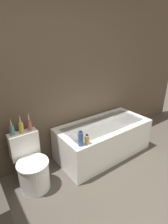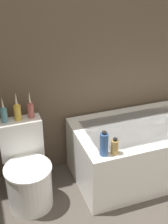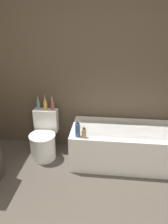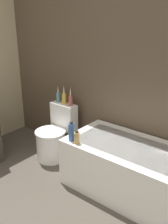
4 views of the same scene
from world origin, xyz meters
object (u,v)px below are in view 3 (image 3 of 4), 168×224
object	(u,v)px
vase_gold	(38,104)
vase_silver	(45,104)
toilet	(44,139)
vase_bronze	(52,105)
bathtub	(124,145)
shampoo_bottle_short	(84,133)
shampoo_bottle_tall	(78,130)

from	to	relation	value
vase_gold	vase_silver	bearing A→B (deg)	-2.54
vase_gold	vase_silver	distance (m)	0.11
vase_gold	toilet	bearing A→B (deg)	-62.54
vase_silver	vase_bronze	distance (m)	0.11
bathtub	shampoo_bottle_short	bearing A→B (deg)	-152.44
bathtub	vase_bronze	distance (m)	1.26
vase_silver	shampoo_bottle_short	bearing A→B (deg)	-38.15
vase_bronze	shampoo_bottle_short	world-z (taller)	vase_bronze
vase_gold	shampoo_bottle_short	size ratio (longest dim) A/B	1.61
vase_gold	shampoo_bottle_tall	bearing A→B (deg)	-36.62
vase_bronze	vase_silver	bearing A→B (deg)	-178.60
bathtub	shampoo_bottle_short	distance (m)	0.73
vase_silver	shampoo_bottle_tall	bearing A→B (deg)	-41.31
toilet	shampoo_bottle_tall	distance (m)	0.75
toilet	vase_silver	distance (m)	0.55
vase_gold	vase_silver	xyz separation A→B (m)	(0.11, -0.00, 0.01)
vase_bronze	shampoo_bottle_short	bearing A→B (deg)	-43.51
shampoo_bottle_tall	vase_gold	bearing A→B (deg)	143.38
bathtub	vase_bronze	bearing A→B (deg)	168.60
bathtub	shampoo_bottle_tall	world-z (taller)	shampoo_bottle_tall
vase_gold	shampoo_bottle_short	distance (m)	0.96
bathtub	shampoo_bottle_short	xyz separation A→B (m)	(-0.57, -0.30, 0.34)
bathtub	vase_bronze	size ratio (longest dim) A/B	6.28
shampoo_bottle_tall	vase_silver	bearing A→B (deg)	138.69
bathtub	shampoo_bottle_tall	bearing A→B (deg)	-156.78
shampoo_bottle_short	vase_gold	bearing A→B (deg)	145.83
bathtub	vase_gold	size ratio (longest dim) A/B	6.77
vase_silver	vase_bronze	size ratio (longest dim) A/B	1.02
shampoo_bottle_tall	bathtub	bearing A→B (deg)	23.22
bathtub	vase_silver	size ratio (longest dim) A/B	6.14
toilet	shampoo_bottle_tall	bearing A→B (deg)	-27.23
bathtub	toilet	bearing A→B (deg)	179.36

